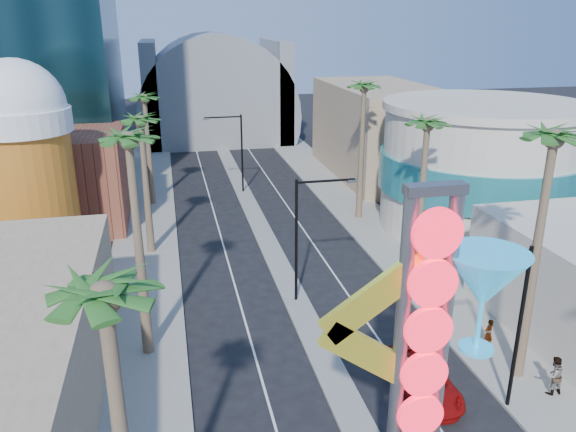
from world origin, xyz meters
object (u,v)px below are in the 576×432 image
object	(u,v)px
neon_sign	(446,344)
red_pickup	(423,379)
pedestrian_b	(554,375)
pedestrian_a	(488,334)

from	to	relation	value
neon_sign	red_pickup	size ratio (longest dim) A/B	2.33
pedestrian_b	neon_sign	bearing A→B (deg)	28.12
red_pickup	pedestrian_a	xyz separation A→B (m)	(5.00, 2.65, 0.24)
neon_sign	pedestrian_a	world-z (taller)	neon_sign
pedestrian_a	pedestrian_b	bearing A→B (deg)	82.04
neon_sign	red_pickup	distance (m)	9.96
red_pickup	pedestrian_a	world-z (taller)	pedestrian_a
neon_sign	pedestrian_a	bearing A→B (deg)	49.96
red_pickup	pedestrian_b	distance (m)	6.06
neon_sign	pedestrian_a	xyz separation A→B (m)	(8.00, 9.52, -6.32)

